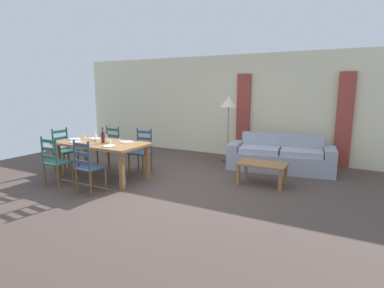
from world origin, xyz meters
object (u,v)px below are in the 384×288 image
dining_chair_head_west (64,150)px  standing_lamp (229,106)px  wine_glass_near_left (84,137)px  wine_glass_far_left (96,135)px  coffee_cup_primary (109,142)px  couch (280,157)px  dining_table (102,147)px  wine_bottle (103,137)px  dining_chair_near_right (88,167)px  coffee_table (262,166)px  dining_chair_near_left (55,161)px  dining_chair_far_left (110,147)px  wine_glass_near_right (119,140)px  dining_chair_far_right (142,151)px

dining_chair_head_west → standing_lamp: standing_lamp is taller
wine_glass_near_left → wine_glass_far_left: same height
coffee_cup_primary → couch: 3.74m
dining_table → wine_glass_far_left: size_ratio=11.80×
wine_bottle → dining_chair_near_right: bearing=-65.4°
dining_chair_near_right → wine_glass_near_left: dining_chair_near_right is taller
wine_bottle → coffee_table: size_ratio=0.35×
dining_chair_near_left → dining_chair_far_left: size_ratio=1.00×
dining_chair_far_left → wine_bottle: size_ratio=3.04×
coffee_cup_primary → couch: (2.77, 2.47, -0.50)m
dining_table → standing_lamp: (1.73, 2.57, 0.75)m
dining_chair_near_left → wine_glass_near_right: 1.26m
dining_chair_near_left → dining_chair_near_right: 0.85m
dining_chair_near_left → wine_glass_far_left: 1.01m
wine_glass_far_left → dining_chair_near_right: bearing=-51.7°
dining_chair_near_right → dining_chair_head_west: 1.80m
wine_glass_near_right → standing_lamp: bearing=67.1°
coffee_cup_primary → dining_chair_far_left: bearing=133.6°
wine_glass_near_left → coffee_cup_primary: size_ratio=1.79×
coffee_table → couch: bearing=86.5°
dining_chair_head_west → wine_glass_near_right: (1.76, -0.16, 0.38)m
wine_bottle → couch: wine_bottle is taller
wine_glass_near_right → couch: wine_glass_near_right is taller
wine_glass_near_left → coffee_cup_primary: wine_glass_near_left is taller
dining_chair_far_right → coffee_table: bearing=9.1°
wine_glass_near_right → dining_table: bearing=168.0°
dining_chair_far_left → wine_bottle: 1.03m
wine_glass_near_right → wine_glass_near_left: bearing=-179.0°
wine_bottle → coffee_table: bearing=22.6°
coffee_cup_primary → wine_glass_far_left: bearing=158.9°
dining_chair_near_left → dining_chair_far_left: 1.51m
couch → standing_lamp: bearing=172.1°
dining_chair_near_left → dining_chair_far_left: (-0.05, 1.51, 0.00)m
coffee_table → wine_glass_near_left: bearing=-158.4°
dining_chair_near_left → dining_chair_head_west: bearing=132.7°
dining_chair_near_left → standing_lamp: (2.15, 3.35, 0.93)m
wine_glass_far_left → standing_lamp: size_ratio=0.10×
dining_chair_far_left → dining_chair_head_west: size_ratio=1.00×
dining_chair_far_left → dining_chair_far_right: 0.89m
wine_glass_near_left → wine_glass_near_right: same height
dining_chair_near_right → wine_glass_near_left: bearing=139.8°
coffee_cup_primary → coffee_table: 3.01m
dining_chair_near_right → dining_chair_far_right: size_ratio=1.00×
wine_glass_near_left → coffee_cup_primary: (0.63, 0.05, -0.07)m
coffee_table → wine_glass_near_right: bearing=-151.7°
dining_chair_far_right → wine_bottle: (-0.33, -0.80, 0.39)m
dining_chair_head_west → wine_glass_near_left: 0.95m
dining_chair_far_right → wine_bottle: wine_bottle is taller
coffee_cup_primary → couch: bearing=41.8°
coffee_cup_primary → wine_bottle: bearing=167.9°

